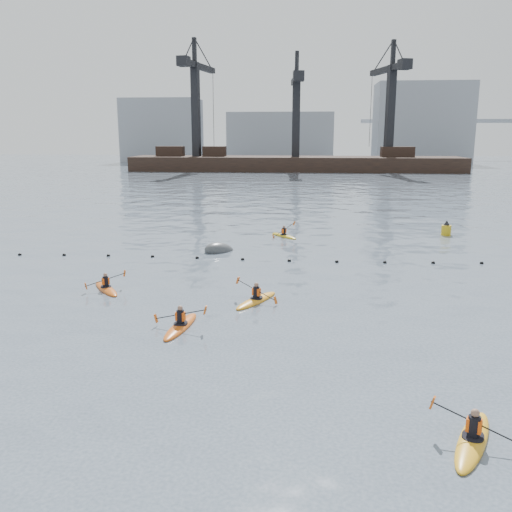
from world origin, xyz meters
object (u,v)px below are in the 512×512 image
Objects in this scene: kayaker_5 at (284,235)px; mooring_buoy at (219,251)px; kayaker_2 at (106,288)px; kayaker_3 at (256,300)px; kayaker_0 at (181,325)px; kayaker_1 at (473,439)px; nav_buoy at (446,230)px.

kayaker_5 is 1.19× the size of mooring_buoy.
kayaker_3 reaches higher than kayaker_2.
kayaker_0 is 15.21m from mooring_buoy.
nav_buoy reaches higher than kayaker_1.
kayaker_2 is 1.03× the size of kayaker_5.
kayaker_0 is 2.55× the size of nav_buoy.
nav_buoy is (21.59, 17.52, 0.32)m from kayaker_2.
kayaker_1 is 2.45× the size of nav_buoy.
kayaker_2 is at bearing -113.92° from mooring_buoy.
kayaker_0 is 1.06× the size of kayaker_3.
kayaker_1 is 1.18× the size of kayaker_5.
kayaker_0 is at bearing -125.90° from nav_buoy.
kayaker_5 is (0.71, 17.15, -0.01)m from kayaker_3.
mooring_buoy is (-3.54, 11.31, -0.10)m from kayaker_3.
kayaker_1 is 29.49m from kayaker_5.
kayaker_2 is (-14.66, 13.08, -0.01)m from kayaker_1.
mooring_buoy is at bearing 100.61° from kayaker_0.
kayaker_1 is 1.41× the size of mooring_buoy.
kayaker_0 is 1.23× the size of kayaker_5.
kayaker_3 is at bearing 61.74° from kayaker_0.
kayaker_0 is 1.18× the size of kayaker_2.
nav_buoy is at bearing 81.57° from kayaker_3.
kayaker_1 is 19.65m from kayaker_2.
kayaker_3 is 2.41× the size of nav_buoy.
mooring_buoy is at bearing 134.80° from kayaker_3.
kayaker_0 is at bearing -82.04° from kayaker_2.
kayaker_1 is 1.14× the size of kayaker_2.
kayaker_0 is 1.04× the size of kayaker_1.
nav_buoy reaches higher than kayaker_2.
kayaker_5 is at bearing 126.93° from kayaker_1.
kayaker_1 reaches higher than kayaker_2.
nav_buoy is (6.92, 30.59, 0.31)m from kayaker_1.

